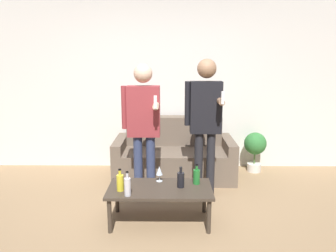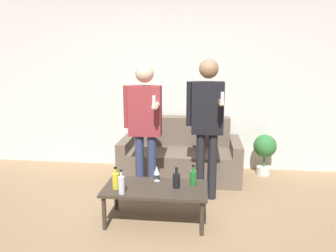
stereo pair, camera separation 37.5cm
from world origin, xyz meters
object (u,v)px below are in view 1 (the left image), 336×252
(couch, at_px, (174,156))
(bottle_orange, at_px, (120,182))
(person_standing_left, at_px, (143,121))
(coffee_table, at_px, (160,191))
(person_standing_right, at_px, (205,116))

(couch, distance_m, bottle_orange, 1.58)
(person_standing_left, bearing_deg, couch, 64.63)
(coffee_table, distance_m, person_standing_left, 0.90)
(bottle_orange, bearing_deg, coffee_table, 11.90)
(bottle_orange, distance_m, person_standing_left, 0.87)
(person_standing_left, height_order, person_standing_right, person_standing_right)
(coffee_table, height_order, person_standing_right, person_standing_right)
(coffee_table, bearing_deg, person_standing_left, 109.79)
(couch, height_order, person_standing_right, person_standing_right)
(coffee_table, height_order, bottle_orange, bottle_orange)
(coffee_table, bearing_deg, couch, 83.38)
(bottle_orange, xyz_separation_m, person_standing_right, (0.93, 0.73, 0.55))
(coffee_table, xyz_separation_m, person_standing_right, (0.53, 0.65, 0.68))
(couch, bearing_deg, coffee_table, -96.62)
(couch, distance_m, person_standing_right, 1.10)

